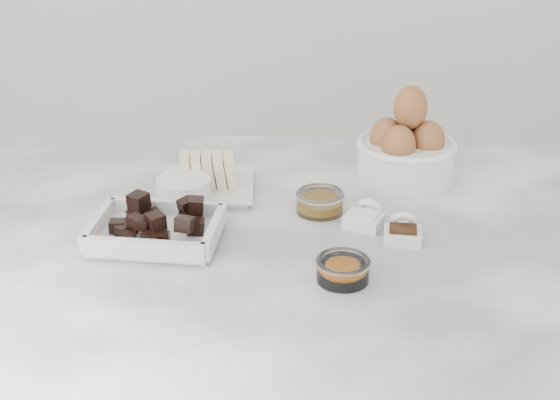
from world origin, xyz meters
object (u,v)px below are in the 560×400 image
Objects in this scene: sugar_ramekin at (184,193)px; zest_bowl at (343,269)px; honey_bowl at (320,202)px; egg_bowl at (406,149)px; vanilla_spoon at (403,231)px; chocolate_dish at (156,227)px; butter_plate at (205,178)px; salt_spoon at (365,217)px.

sugar_ramekin is 1.16× the size of zest_bowl.
sugar_ramekin is at bearing -179.54° from honey_bowl.
zest_bowl is (0.03, -0.20, -0.00)m from honey_bowl.
egg_bowl reaches higher than honey_bowl.
sugar_ramekin is 0.50× the size of egg_bowl.
honey_bowl is 0.15m from vanilla_spoon.
chocolate_dish is 0.26m from honey_bowl.
butter_plate is 0.28m from salt_spoon.
sugar_ramekin is 1.08× the size of salt_spoon.
egg_bowl is at bearing 33.11° from chocolate_dish.
chocolate_dish is 0.36m from vanilla_spoon.
butter_plate reaches higher than vanilla_spoon.
honey_bowl is (-0.14, -0.14, -0.04)m from egg_bowl.
zest_bowl is 0.15m from vanilla_spoon.
chocolate_dish is at bearing -176.37° from vanilla_spoon.
sugar_ramekin reaches higher than zest_bowl.
chocolate_dish is 2.26× the size of sugar_ramekin.
honey_bowl is at bearing 99.05° from zest_bowl.
sugar_ramekin reaches higher than vanilla_spoon.
butter_plate is 1.92× the size of sugar_ramekin.
egg_bowl is 2.21× the size of honey_bowl.
honey_bowl is at bearing 0.46° from sugar_ramekin.
salt_spoon is (-0.05, 0.04, 0.00)m from vanilla_spoon.
sugar_ramekin is 0.38m from egg_bowl.
zest_bowl is (0.24, -0.20, -0.01)m from sugar_ramekin.
zest_bowl is at bearing -50.51° from butter_plate.
butter_plate is (0.05, 0.17, 0.00)m from chocolate_dish.
egg_bowl reaches higher than salt_spoon.
vanilla_spoon is (0.33, -0.08, -0.01)m from sugar_ramekin.
chocolate_dish is 0.11m from sugar_ramekin.
butter_plate is 2.23× the size of zest_bowl.
sugar_ramekin is 0.34m from vanilla_spoon.
vanilla_spoon is (0.35, 0.02, -0.01)m from chocolate_dish.
egg_bowl is at bearing 72.14° from zest_bowl.
vanilla_spoon is at bearing -35.61° from honey_bowl.
sugar_ramekin is 0.21m from honey_bowl.
chocolate_dish is 1.13× the size of egg_bowl.
butter_plate reaches higher than salt_spoon.
salt_spoon is at bearing 12.34° from chocolate_dish.
honey_bowl is 0.98× the size of salt_spoon.
butter_plate is 0.35m from zest_bowl.
butter_plate is 0.96× the size of egg_bowl.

